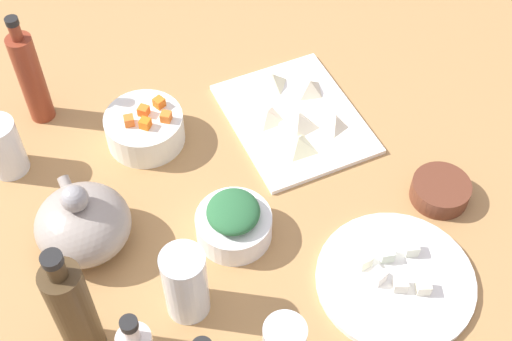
{
  "coord_description": "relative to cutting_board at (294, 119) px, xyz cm",
  "views": [
    {
      "loc": [
        -68.51,
        36.32,
        104.35
      ],
      "look_at": [
        0.0,
        0.0,
        8.0
      ],
      "focal_mm": 49.74,
      "sensor_mm": 36.0,
      "label": 1
    }
  ],
  "objects": [
    {
      "name": "dumpling_4",
      "position": [
        4.61,
        -6.07,
        1.95
      ],
      "size": [
        5.99,
        6.14,
        2.9
      ],
      "primitive_type": "pyramid",
      "rotation": [
        0.0,
        0.0,
        2.01
      ],
      "color": "beige",
      "rests_on": "cutting_board"
    },
    {
      "name": "drinking_glass_1",
      "position": [
        -27.0,
        34.9,
        6.5
      ],
      "size": [
        6.93,
        6.93,
        14.0
      ],
      "primitive_type": "cylinder",
      "color": "white",
      "rests_on": "tabletop"
    },
    {
      "name": "tofu_cube_3",
      "position": [
        -34.06,
        6.69,
        1.8
      ],
      "size": [
        2.29,
        2.29,
        2.2
      ],
      "primitive_type": "cube",
      "rotation": [
        0.0,
        0.0,
        1.61
      ],
      "color": "#EBEBCB",
      "rests_on": "plate_tofu"
    },
    {
      "name": "plate_tofu",
      "position": [
        -38.82,
        3.39,
        0.1
      ],
      "size": [
        25.96,
        25.96,
        1.2
      ],
      "primitive_type": "cylinder",
      "color": "white",
      "rests_on": "tabletop"
    },
    {
      "name": "bottle_1",
      "position": [
        24.28,
        42.78,
        9.76
      ],
      "size": [
        4.7,
        4.7,
        23.86
      ],
      "color": "maroon",
      "rests_on": "tabletop"
    },
    {
      "name": "teapot",
      "position": [
        -8.04,
        44.88,
        5.03
      ],
      "size": [
        17.34,
        15.8,
        14.58
      ],
      "color": "gray",
      "rests_on": "tabletop"
    },
    {
      "name": "carrot_cube_0",
      "position": [
        10.06,
        23.46,
        6.58
      ],
      "size": [
        2.29,
        2.29,
        1.8
      ],
      "primitive_type": "cube",
      "rotation": [
        0.0,
        0.0,
        1.91
      ],
      "color": "orange",
      "rests_on": "bowl_carrots"
    },
    {
      "name": "bowl_small_side",
      "position": [
        -28.19,
        -13.4,
        1.37
      ],
      "size": [
        10.36,
        10.36,
        3.74
      ],
      "primitive_type": "cylinder",
      "color": "brown",
      "rests_on": "tabletop"
    },
    {
      "name": "bowl_greens",
      "position": [
        -18.29,
        22.38,
        2.03
      ],
      "size": [
        12.9,
        12.9,
        5.06
      ],
      "primitive_type": "cylinder",
      "color": "white",
      "rests_on": "tabletop"
    },
    {
      "name": "tofu_cube_1",
      "position": [
        -37.63,
        6.3,
        1.8
      ],
      "size": [
        2.64,
        2.64,
        2.2
      ],
      "primitive_type": "cube",
      "rotation": [
        0.0,
        0.0,
        1.8
      ],
      "color": "white",
      "rests_on": "plate_tofu"
    },
    {
      "name": "carrot_cube_2",
      "position": [
        6.37,
        27.74,
        6.58
      ],
      "size": [
        2.54,
        2.54,
        1.8
      ],
      "primitive_type": "cube",
      "rotation": [
        0.0,
        0.0,
        0.72
      ],
      "color": "orange",
      "rests_on": "bowl_carrots"
    },
    {
      "name": "tabletop",
      "position": [
        -11.16,
        14.38,
        -2.0
      ],
      "size": [
        190.0,
        190.0,
        3.0
      ],
      "primitive_type": "cube",
      "color": "#A77A48",
      "rests_on": "ground"
    },
    {
      "name": "cutting_board",
      "position": [
        0.0,
        0.0,
        0.0
      ],
      "size": [
        30.82,
        25.27,
        1.0
      ],
      "primitive_type": "cube",
      "rotation": [
        0.0,
        0.0,
        -0.06
      ],
      "color": "white",
      "rests_on": "tabletop"
    },
    {
      "name": "tofu_cube_2",
      "position": [
        -40.54,
        3.91,
        1.8
      ],
      "size": [
        3.01,
        3.01,
        2.2
      ],
      "primitive_type": "cube",
      "rotation": [
        0.0,
        0.0,
        2.61
      ],
      "color": "silver",
      "rests_on": "plate_tofu"
    },
    {
      "name": "dumpling_3",
      "position": [
        9.72,
        -0.32,
        2.06
      ],
      "size": [
        4.95,
        5.09,
        3.12
      ],
      "primitive_type": "pyramid",
      "rotation": [
        0.0,
        0.0,
        1.61
      ],
      "color": "beige",
      "rests_on": "cutting_board"
    },
    {
      "name": "carrot_cube_1",
      "position": [
        9.45,
        26.8,
        6.58
      ],
      "size": [
        2.54,
        2.54,
        1.8
      ],
      "primitive_type": "cube",
      "rotation": [
        0.0,
        0.0,
        0.73
      ],
      "color": "orange",
      "rests_on": "bowl_carrots"
    },
    {
      "name": "dumpling_2",
      "position": [
        -7.24,
        3.47,
        1.92
      ],
      "size": [
        7.77,
        7.74,
        2.84
      ],
      "primitive_type": "pyramid",
      "rotation": [
        0.0,
        0.0,
        0.76
      ],
      "color": "beige",
      "rests_on": "cutting_board"
    },
    {
      "name": "carrot_cube_4",
      "position": [
        8.4,
        30.06,
        6.58
      ],
      "size": [
        2.17,
        2.17,
        1.8
      ],
      "primitive_type": "cube",
      "rotation": [
        0.0,
        0.0,
        1.34
      ],
      "color": "orange",
      "rests_on": "bowl_carrots"
    },
    {
      "name": "drinking_glass_0",
      "position": [
        14.14,
        51.97,
        5.27
      ],
      "size": [
        6.74,
        6.74,
        11.53
      ],
      "primitive_type": "cylinder",
      "color": "white",
      "rests_on": "tabletop"
    },
    {
      "name": "carrot_cube_3",
      "position": [
        6.14,
        23.75,
        6.58
      ],
      "size": [
        2.54,
        2.54,
        1.8
      ],
      "primitive_type": "cube",
      "rotation": [
        0.0,
        0.0,
        2.42
      ],
      "color": "orange",
      "rests_on": "bowl_carrots"
    },
    {
      "name": "dumpling_0",
      "position": [
        -5.77,
        -5.6,
        1.78
      ],
      "size": [
        5.83,
        5.66,
        2.56
      ],
      "primitive_type": "pyramid",
      "rotation": [
        0.0,
        0.0,
        5.68
      ],
      "color": "beige",
      "rests_on": "cutting_board"
    },
    {
      "name": "tofu_cube_4",
      "position": [
        -42.6,
        0.96,
        1.8
      ],
      "size": [
        2.95,
        2.95,
        2.2
      ],
      "primitive_type": "cube",
      "rotation": [
        0.0,
        0.0,
        1.1
      ],
      "color": "white",
      "rests_on": "plate_tofu"
    },
    {
      "name": "tofu_cube_0",
      "position": [
        -34.83,
        2.68,
        1.8
      ],
      "size": [
        2.77,
        2.77,
        2.2
      ],
      "primitive_type": "cube",
      "rotation": [
        0.0,
        0.0,
        1.26
      ],
      "color": "white",
      "rests_on": "plate_tofu"
    },
    {
      "name": "dumpling_1",
      "position": [
        1.94,
        4.92,
        1.57
      ],
      "size": [
        7.38,
        7.39,
        2.15
      ],
      "primitive_type": "pyramid",
      "rotation": [
        0.0,
        0.0,
        0.8
      ],
      "color": "beige",
      "rests_on": "cutting_board"
    },
    {
      "name": "chopped_greens_mound",
      "position": [
        -18.29,
        22.38,
        6.22
      ],
      "size": [
        12.54,
        12.33,
        3.33
      ],
      "primitive_type": "ellipsoid",
      "rotation": [
        0.0,
        0.0,
        2.64
      ],
      "color": "#2A6337",
      "rests_on": "bowl_greens"
    },
    {
      "name": "dumpling_5",
      "position": [
        -2.4,
        0.59,
        2.05
      ],
      "size": [
        7.84,
        7.99,
        3.11
      ],
      "primitive_type": "pyramid",
      "rotation": [
        0.0,
        0.0,
        4.1
      ],
      "color": "beige",
      "rests_on": "cutting_board"
    },
    {
      "name": "bottle_0",
      "position": [
        -25.86,
        51.36,
        10.49
      ],
      "size": [
        5.89,
        5.89,
        25.35
      ],
      "color": "#45321C",
      "rests_on": "tabletop"
    },
    {
      "name": "bowl_carrots",
      "position": [
        8.84,
        27.32,
        2.59
      ],
      "size": [
        14.64,
        14.64,
        6.18
      ],
      "primitive_type": "cylinder",
      "color": "white",
      "rests_on": "tabletop"
    },
    {
      "name": "tofu_cube_5",
      "position": [
        -35.8,
        -1.56,
        1.8
      ],
      "size": [
        2.86,
        2.86,
        2.2
      ],
      "primitive_type": "cube",
      "rotation": [
        0.0,
        0.0,
        1.19
      ],
      "color": "white",
      "rests_on": "plate_tofu"
    }
  ]
}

